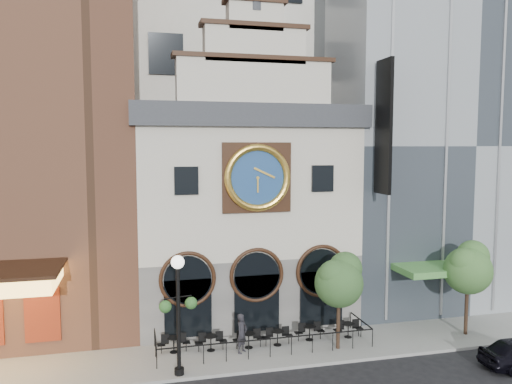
{
  "coord_description": "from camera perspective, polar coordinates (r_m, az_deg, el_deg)",
  "views": [
    {
      "loc": [
        -6.05,
        -20.88,
        10.17
      ],
      "look_at": [
        0.47,
        6.0,
        7.61
      ],
      "focal_mm": 35.0,
      "sensor_mm": 36.0,
      "label": 1
    }
  ],
  "objects": [
    {
      "name": "ground",
      "position": [
        24.0,
        2.43,
        -19.78
      ],
      "size": [
        120.0,
        120.0,
        0.0
      ],
      "primitive_type": "plane",
      "color": "black",
      "rests_on": "ground"
    },
    {
      "name": "sidewalk",
      "position": [
        26.18,
        0.85,
        -17.39
      ],
      "size": [
        44.0,
        5.0,
        0.15
      ],
      "primitive_type": "cube",
      "color": "gray",
      "rests_on": "ground"
    },
    {
      "name": "clock_building",
      "position": [
        29.55,
        -1.71,
        -1.48
      ],
      "size": [
        12.6,
        8.78,
        18.65
      ],
      "color": "#605E5B",
      "rests_on": "ground"
    },
    {
      "name": "theater_building",
      "position": [
        31.71,
        -26.61,
        9.14
      ],
      "size": [
        14.0,
        15.6,
        25.0
      ],
      "color": "brown",
      "rests_on": "ground"
    },
    {
      "name": "retail_building",
      "position": [
        36.27,
        18.11,
        4.99
      ],
      "size": [
        14.0,
        14.4,
        20.0
      ],
      "color": "gray",
      "rests_on": "ground"
    },
    {
      "name": "office_tower",
      "position": [
        42.48,
        -5.35,
        18.65
      ],
      "size": [
        20.0,
        16.0,
        40.0
      ],
      "primitive_type": "cube",
      "color": "silver",
      "rests_on": "ground"
    },
    {
      "name": "cafe_railing",
      "position": [
        25.98,
        0.85,
        -16.32
      ],
      "size": [
        10.6,
        2.6,
        0.9
      ],
      "primitive_type": null,
      "color": "black",
      "rests_on": "sidewalk"
    },
    {
      "name": "bistro_0",
      "position": [
        25.62,
        -9.38,
        -16.68
      ],
      "size": [
        1.58,
        0.68,
        0.9
      ],
      "color": "black",
      "rests_on": "sidewalk"
    },
    {
      "name": "bistro_1",
      "position": [
        25.59,
        -5.18,
        -16.65
      ],
      "size": [
        1.58,
        0.68,
        0.9
      ],
      "color": "black",
      "rests_on": "sidewalk"
    },
    {
      "name": "bistro_2",
      "position": [
        25.81,
        -0.84,
        -16.43
      ],
      "size": [
        1.58,
        0.68,
        0.9
      ],
      "color": "black",
      "rests_on": "sidewalk"
    },
    {
      "name": "bistro_3",
      "position": [
        26.14,
        2.47,
        -16.15
      ],
      "size": [
        1.58,
        0.68,
        0.9
      ],
      "color": "black",
      "rests_on": "sidewalk"
    },
    {
      "name": "bistro_4",
      "position": [
        26.88,
        6.14,
        -15.56
      ],
      "size": [
        1.58,
        0.68,
        0.9
      ],
      "color": "black",
      "rests_on": "sidewalk"
    },
    {
      "name": "bistro_5",
      "position": [
        27.52,
        10.49,
        -15.12
      ],
      "size": [
        1.58,
        0.68,
        0.9
      ],
      "color": "black",
      "rests_on": "sidewalk"
    },
    {
      "name": "pedestrian",
      "position": [
        25.14,
        -1.62,
        -15.83
      ],
      "size": [
        0.81,
        0.83,
        1.92
      ],
      "primitive_type": "imported",
      "rotation": [
        0.0,
        0.0,
        0.82
      ],
      "color": "black",
      "rests_on": "sidewalk"
    },
    {
      "name": "lamppost",
      "position": [
        22.39,
        -8.88,
        -12.26
      ],
      "size": [
        1.68,
        0.79,
        5.32
      ],
      "rotation": [
        0.0,
        0.0,
        0.21
      ],
      "color": "black",
      "rests_on": "sidewalk"
    },
    {
      "name": "tree_left",
      "position": [
        25.18,
        9.52,
        -9.77
      ],
      "size": [
        2.48,
        2.39,
        4.78
      ],
      "color": "#382619",
      "rests_on": "sidewalk"
    },
    {
      "name": "tree_right",
      "position": [
        28.91,
        23.1,
        -7.84
      ],
      "size": [
        2.59,
        2.5,
        5.0
      ],
      "color": "#382619",
      "rests_on": "sidewalk"
    }
  ]
}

